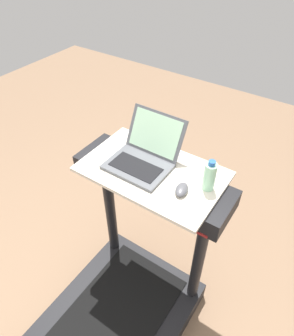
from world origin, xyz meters
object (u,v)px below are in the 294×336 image
Objects in this scene: computer_mouse at (182,190)px; water_bottle at (210,176)px; laptop at (143,155)px; treadmill_base at (97,335)px.

water_bottle is (0.09, 0.10, 0.06)m from computer_mouse.
laptop reaches higher than computer_mouse.
treadmill_base is at bearing -115.30° from water_bottle.
computer_mouse is 0.58× the size of water_bottle.
treadmill_base is 1.08m from computer_mouse.
laptop is (-0.07, 0.62, 0.95)m from treadmill_base.
laptop is at bearing 150.54° from computer_mouse.
laptop is at bearing -177.59° from water_bottle.
computer_mouse is at bearing 68.88° from treadmill_base.
water_bottle is at bearing 3.53° from laptop.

